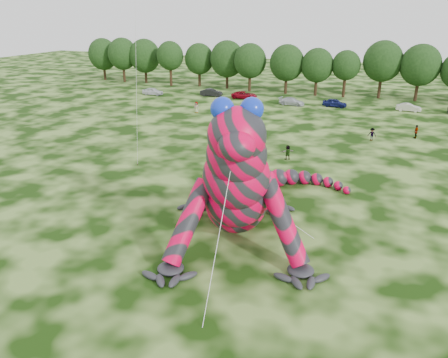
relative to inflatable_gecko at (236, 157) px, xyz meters
name	(u,v)px	position (x,y,z in m)	size (l,w,h in m)	color
ground	(234,224)	(-0.07, -0.15, -5.45)	(240.00, 240.00, 0.00)	#16330A
inflatable_gecko	(236,157)	(0.00, 0.00, 0.00)	(18.35, 21.78, 10.89)	#DA0139
tree_0	(103,59)	(-54.62, 59.09, -0.69)	(6.91, 6.22, 9.51)	black
tree_1	(123,60)	(-48.42, 57.90, -0.54)	(6.74, 6.07, 9.81)	black
tree_2	(145,61)	(-43.08, 58.61, -0.62)	(7.04, 6.34, 9.64)	black
tree_3	(170,64)	(-35.78, 56.92, -0.73)	(5.81, 5.23, 9.44)	black
tree_4	(199,65)	(-29.71, 58.56, -0.92)	(6.22, 5.60, 9.06)	black
tree_5	(227,65)	(-23.19, 58.29, -0.55)	(7.16, 6.44, 9.80)	black
tree_6	(250,68)	(-17.62, 56.54, -0.70)	(6.52, 5.86, 9.49)	black
tree_7	(287,69)	(-10.15, 56.66, -0.71)	(6.68, 6.01, 9.48)	black
tree_8	(317,72)	(-4.28, 56.84, -0.97)	(6.14, 5.53, 8.94)	black
tree_9	(345,74)	(1.00, 57.20, -1.11)	(5.27, 4.74, 8.68)	black
tree_10	(382,70)	(7.33, 58.43, -0.19)	(7.09, 6.38, 10.50)	black
tree_11	(419,73)	(13.72, 58.05, -0.41)	(7.01, 6.31, 10.07)	black
car_0	(153,91)	(-33.97, 45.86, -4.75)	(1.65, 4.10, 1.40)	silver
car_1	(211,93)	(-22.77, 48.73, -4.75)	(1.48, 4.23, 1.39)	black
car_2	(244,95)	(-16.06, 48.80, -4.78)	(2.22, 4.81, 1.34)	maroon
car_3	(292,101)	(-6.41, 46.08, -4.80)	(1.82, 4.47, 1.30)	#B7BCC0
car_4	(335,103)	(0.79, 47.38, -4.75)	(1.64, 4.08, 1.39)	#111850
car_5	(409,107)	(12.57, 48.24, -4.81)	(1.35, 3.88, 1.28)	beige
spectator_5	(288,152)	(0.00, 16.83, -4.63)	(1.51, 0.48, 1.63)	gray
spectator_2	(372,134)	(8.18, 28.04, -4.63)	(1.06, 0.61, 1.64)	gray
spectator_1	(261,135)	(-4.81, 22.33, -4.56)	(0.86, 0.67, 1.78)	gray
spectator_4	(196,107)	(-19.38, 34.61, -4.57)	(0.86, 0.56, 1.76)	gray
spectator_0	(215,134)	(-10.40, 20.88, -4.62)	(0.60, 0.39, 1.65)	gray
spectator_3	(416,132)	(13.39, 31.24, -4.57)	(1.03, 0.43, 1.76)	gray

